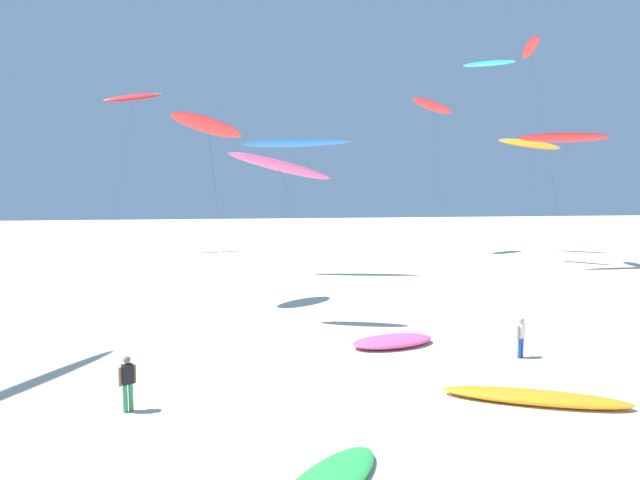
# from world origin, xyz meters

# --- Properties ---
(flying_kite_0) EXTENTS (5.05, 4.35, 8.79)m
(flying_kite_0) POSITION_xyz_m (0.15, 21.49, 7.83)
(flying_kite_0) COLOR #EA5193
(flying_kite_0) RESTS_ON ground
(flying_kite_1) EXTENTS (4.84, 4.94, 11.30)m
(flying_kite_1) POSITION_xyz_m (-3.22, 27.62, 10.50)
(flying_kite_1) COLOR red
(flying_kite_1) RESTS_ON ground
(flying_kite_2) EXTENTS (6.46, 7.99, 13.62)m
(flying_kite_2) POSITION_xyz_m (32.47, 49.07, 12.43)
(flying_kite_2) COLOR orange
(flying_kite_2) RESTS_ON ground
(flying_kite_3) EXTENTS (9.10, 6.92, 12.16)m
(flying_kite_3) POSITION_xyz_m (27.18, 36.19, 11.54)
(flying_kite_3) COLOR red
(flying_kite_3) RESTS_ON ground
(flying_kite_4) EXTENTS (3.36, 6.67, 20.54)m
(flying_kite_4) POSITION_xyz_m (25.31, 38.80, 19.84)
(flying_kite_4) COLOR red
(flying_kite_4) RESTS_ON ground
(flying_kite_6) EXTENTS (6.36, 9.10, 18.74)m
(flying_kite_6) POSITION_xyz_m (-11.68, 58.13, 17.59)
(flying_kite_6) COLOR red
(flying_kite_6) RESTS_ON ground
(flying_kite_7) EXTENTS (6.31, 4.01, 17.49)m
(flying_kite_7) POSITION_xyz_m (21.42, 50.93, 16.59)
(flying_kite_7) COLOR red
(flying_kite_7) RESTS_ON ground
(flying_kite_8) EXTENTS (8.75, 4.78, 11.11)m
(flying_kite_8) POSITION_xyz_m (3.54, 37.32, 10.67)
(flying_kite_8) COLOR blue
(flying_kite_8) RESTS_ON ground
(flying_kite_9) EXTENTS (3.74, 10.45, 19.44)m
(flying_kite_9) POSITION_xyz_m (22.36, 40.83, 18.73)
(flying_kite_9) COLOR #19B2B7
(flying_kite_9) RESTS_ON ground
(grounded_kite_0) EXTENTS (3.94, 2.31, 0.41)m
(grounded_kite_0) POSITION_xyz_m (4.40, 16.91, 0.21)
(grounded_kite_0) COLOR #EA5193
(grounded_kite_0) RESTS_ON ground
(grounded_kite_1) EXTENTS (5.45, 3.37, 0.33)m
(grounded_kite_1) POSITION_xyz_m (6.62, 10.35, 0.17)
(grounded_kite_1) COLOR orange
(grounded_kite_1) RESTS_ON ground
(person_foreground_walker) EXTENTS (0.46, 0.32, 1.67)m
(person_foreground_walker) POSITION_xyz_m (-5.53, 12.23, 0.91)
(person_foreground_walker) COLOR #338E56
(person_foreground_walker) RESTS_ON ground
(person_near_left) EXTENTS (0.47, 0.31, 1.61)m
(person_near_left) POSITION_xyz_m (8.74, 14.32, 0.88)
(person_near_left) COLOR #284CA3
(person_near_left) RESTS_ON ground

